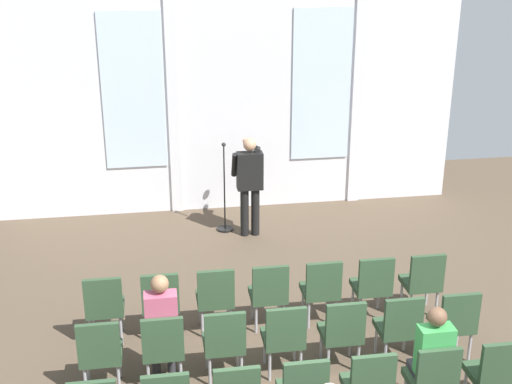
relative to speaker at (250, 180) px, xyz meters
The scene contains 22 objects.
rear_partition 1.68m from the speaker, 96.81° to the left, with size 8.18×0.14×4.08m.
speaker is the anchor object (origin of this frame).
mic_stand 0.79m from the speaker, 147.64° to the left, with size 0.28×0.28×1.55m.
chair_r0_c0 3.69m from the speaker, 127.50° to the right, with size 0.46×0.44×0.94m.
chair_r0_c1 3.32m from the speaker, 118.00° to the right, with size 0.46×0.44×0.94m.
chair_r0_c2 3.06m from the speaker, 106.50° to the right, with size 0.46×0.44×0.94m.
chair_r0_c3 2.94m from the speaker, 93.47° to the right, with size 0.46×0.44×0.94m.
chair_r0_c4 2.98m from the speaker, 80.08° to the right, with size 0.46×0.44×0.94m.
chair_r0_c5 3.17m from the speaker, 67.69° to the right, with size 0.46×0.44×0.94m.
chair_r0_c6 3.49m from the speaker, 57.14° to the right, with size 0.46×0.44×0.94m.
chair_r1_c0 4.53m from the speaker, 119.65° to the right, with size 0.46×0.44×0.94m.
chair_r1_c1 4.23m from the speaker, 111.53° to the right, with size 0.46×0.44×0.94m.
audience_r1_c1 4.14m from the speaker, 111.93° to the right, with size 0.36×0.39×1.38m.
chair_r1_c2 4.03m from the speaker, 102.39° to the right, with size 0.46×0.44×0.94m.
chair_r1_c3 3.95m from the speaker, 92.58° to the right, with size 0.46×0.44×0.94m.
chair_r1_c4 3.97m from the speaker, 82.61° to the right, with size 0.46×0.44×0.94m.
chair_r1_c5 4.12m from the speaker, 73.07° to the right, with size 0.46×0.44×0.94m.
chair_r1_c6 4.37m from the speaker, 64.39° to the right, with size 0.46×0.44×0.94m.
chair_r2_c4 4.97m from the speaker, 84.11° to the right, with size 0.46×0.44×0.94m.
chair_r2_c5 5.09m from the speaker, 76.40° to the right, with size 0.46×0.44×0.94m.
audience_r2_c5 5.00m from the speaker, 76.18° to the right, with size 0.36×0.39×1.32m.
chair_r2_c6 5.29m from the speaker, 69.15° to the right, with size 0.46×0.44×0.94m.
Camera 1 is at (-1.36, -5.57, 4.95)m, focal length 49.26 mm.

